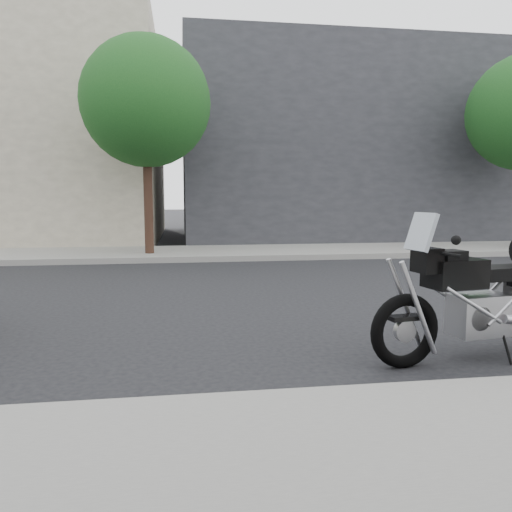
# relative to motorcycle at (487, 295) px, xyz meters

# --- Properties ---
(ground) EXTENTS (120.00, 120.00, 0.00)m
(ground) POSITION_rel_motorcycle_xyz_m (1.99, -3.08, -0.66)
(ground) COLOR black
(ground) RESTS_ON ground
(far_sidewalk) EXTENTS (44.00, 3.00, 0.15)m
(far_sidewalk) POSITION_rel_motorcycle_xyz_m (1.99, -9.58, -0.58)
(far_sidewalk) COLOR gray
(far_sidewalk) RESTS_ON ground
(far_building_dark) EXTENTS (16.00, 11.00, 7.00)m
(far_building_dark) POSITION_rel_motorcycle_xyz_m (-5.01, -16.58, 2.84)
(far_building_dark) COLOR #2A2A2F
(far_building_dark) RESTS_ON ground
(street_tree_mid) EXTENTS (3.40, 3.40, 5.70)m
(street_tree_mid) POSITION_rel_motorcycle_xyz_m (3.99, -9.08, 3.48)
(street_tree_mid) COLOR #39241A
(street_tree_mid) RESTS_ON far_sidewalk
(motorcycle) EXTENTS (2.40, 1.01, 1.53)m
(motorcycle) POSITION_rel_motorcycle_xyz_m (0.00, 0.00, 0.00)
(motorcycle) COLOR black
(motorcycle) RESTS_ON ground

